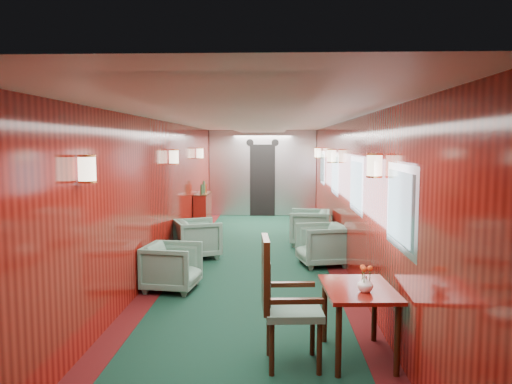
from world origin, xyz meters
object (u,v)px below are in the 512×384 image
armchair_left_near (172,267)px  armchair_right_near (322,245)px  credenza (203,211)px  armchair_right_far (309,227)px  side_chair (281,297)px  armchair_left_far (198,238)px  dining_table (358,299)px

armchair_left_near → armchair_right_near: size_ratio=0.94×
credenza → armchair_right_far: 2.87m
armchair_right_far → credenza: bearing=-117.7°
credenza → armchair_right_far: (2.38, -1.61, -0.09)m
side_chair → armchair_left_far: (-1.42, 4.29, -0.30)m
dining_table → armchair_left_near: size_ratio=1.32×
credenza → armchair_right_near: 4.10m
dining_table → credenza: (-2.47, 6.89, -0.13)m
dining_table → credenza: size_ratio=0.82×
dining_table → side_chair: 0.76m
dining_table → armchair_left_near: 3.08m
side_chair → credenza: bearing=99.8°
credenza → armchair_left_far: (0.31, -2.78, -0.11)m
armchair_left_near → armchair_left_far: bearing=5.9°
dining_table → side_chair: bearing=-169.2°
armchair_left_far → armchair_right_far: size_ratio=0.96×
credenza → armchair_right_near: (2.47, -3.28, -0.10)m
armchair_left_far → armchair_right_near: 2.21m
dining_table → credenza: 7.32m
armchair_left_near → armchair_right_near: 2.66m
dining_table → side_chair: size_ratio=0.80×
armchair_right_far → side_chair: bearing=-0.3°
credenza → armchair_left_far: credenza is taller
dining_table → credenza: bearing=106.6°
armchair_left_far → credenza: bearing=-15.4°
dining_table → credenza: credenza is taller
credenza → armchair_right_far: credenza is taller
side_chair → armchair_right_far: size_ratio=1.52×
armchair_right_far → dining_table: bearing=7.4°
credenza → dining_table: bearing=-70.3°
armchair_left_near → armchair_left_far: 1.98m
credenza → armchair_left_near: credenza is taller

